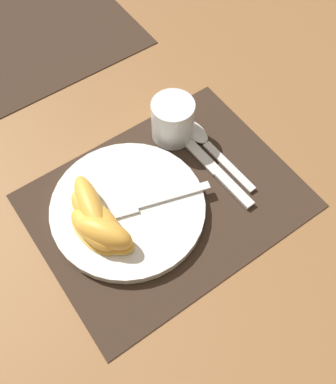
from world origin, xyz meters
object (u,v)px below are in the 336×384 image
juice_glass (173,122)px  citrus_wedge_3 (104,234)px  knife (212,166)px  citrus_wedge_2 (93,231)px  plate (128,208)px  citrus_wedge_1 (98,219)px  citrus_wedge_0 (91,208)px  spoon (203,140)px  fork (142,204)px

juice_glass → citrus_wedge_3: juice_glass is taller
knife → citrus_wedge_2: size_ratio=2.10×
citrus_wedge_2 → juice_glass: bearing=24.4°
plate → juice_glass: size_ratio=3.21×
citrus_wedge_1 → citrus_wedge_3: size_ratio=1.25×
citrus_wedge_0 → citrus_wedge_3: size_ratio=1.25×
knife → spoon: size_ratio=1.12×
plate → citrus_wedge_3: size_ratio=2.38×
plate → spoon: (0.19, 0.04, -0.00)m
citrus_wedge_2 → fork: bearing=1.1°
plate → spoon: 0.19m
fork → spoon: bearing=17.3°
citrus_wedge_3 → citrus_wedge_2: bearing=122.6°
citrus_wedge_3 → spoon: bearing=16.1°
citrus_wedge_1 → citrus_wedge_3: (-0.01, -0.03, 0.00)m
citrus_wedge_1 → citrus_wedge_2: same height
fork → citrus_wedge_1: 0.08m
juice_glass → citrus_wedge_0: size_ratio=0.59×
citrus_wedge_0 → citrus_wedge_2: size_ratio=1.32×
knife → spoon: 0.06m
citrus_wedge_0 → citrus_wedge_1: citrus_wedge_0 is taller
plate → juice_glass: bearing=29.8°
spoon → citrus_wedge_1: bearing=-170.2°
citrus_wedge_1 → citrus_wedge_3: 0.03m
juice_glass → citrus_wedge_2: bearing=-155.6°
citrus_wedge_1 → plate: bearing=1.7°
spoon → fork: size_ratio=0.96×
citrus_wedge_2 → citrus_wedge_3: citrus_wedge_3 is taller
spoon → citrus_wedge_0: bearing=-175.0°
spoon → fork: 0.17m
fork → citrus_wedge_2: 0.09m
spoon → juice_glass: bearing=126.3°
juice_glass → citrus_wedge_1: juice_glass is taller
citrus_wedge_0 → citrus_wedge_1: (-0.00, -0.02, -0.00)m
fork → citrus_wedge_0: size_ratio=1.48×
plate → citrus_wedge_2: (-0.07, -0.01, 0.02)m
juice_glass → fork: 0.17m
plate → citrus_wedge_0: size_ratio=1.90×
citrus_wedge_0 → spoon: bearing=5.0°
citrus_wedge_0 → knife: bearing=-8.0°
knife → fork: fork is taller
knife → citrus_wedge_2: 0.24m
citrus_wedge_2 → citrus_wedge_3: bearing=-57.4°
fork → plate: bearing=149.6°
plate → citrus_wedge_2: 0.08m
spoon → citrus_wedge_1: 0.25m
knife → citrus_wedge_0: (-0.22, 0.03, 0.03)m
citrus_wedge_1 → knife: bearing=-2.7°
spoon → citrus_wedge_2: (-0.26, -0.05, 0.03)m
plate → citrus_wedge_0: bearing=160.4°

